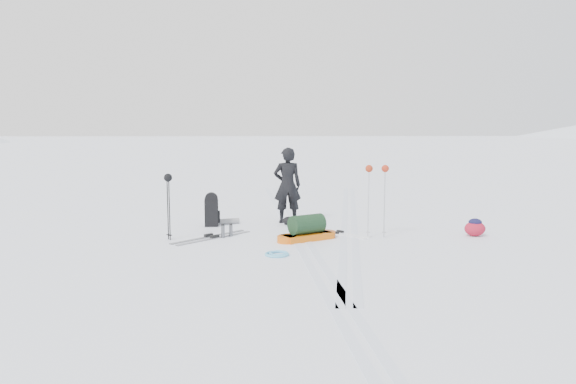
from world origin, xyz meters
name	(u,v)px	position (x,y,z in m)	size (l,w,h in m)	color
ground	(298,235)	(0.00, 0.00, 0.00)	(200.00, 200.00, 0.00)	white
ski_tracks	(323,228)	(0.61, 0.88, 0.00)	(3.38, 17.97, 0.01)	silver
skier	(287,185)	(-0.19, 1.61, 0.93)	(0.68, 0.44, 1.85)	black
pulk_sled	(307,230)	(0.16, -0.47, 0.20)	(1.41, 1.05, 0.54)	#CD5F0C
expedition_rucksack	(214,211)	(-1.96, 1.20, 0.37)	(0.81, 0.57, 0.81)	black
ski_poles_black	(168,186)	(-2.74, -0.37, 1.14)	(0.17, 0.17, 1.40)	black
ski_poles_silver	(377,177)	(1.65, -0.27, 1.31)	(0.50, 0.17, 1.56)	silver
touring_skis_grey	(212,237)	(-1.87, -0.20, 0.02)	(1.59, 1.64, 0.07)	#94959C
touring_skis_white	(338,233)	(0.89, 0.18, 0.01)	(1.31, 1.37, 0.06)	white
rope_coil	(278,254)	(-0.48, -1.84, 0.03)	(0.58, 0.58, 0.05)	#5CBCDF
small_daypack	(475,228)	(3.83, -0.19, 0.19)	(0.56, 0.53, 0.39)	maroon
thermos_pair	(227,231)	(-1.55, -0.13, 0.14)	(0.24, 0.25, 0.30)	#585A5F
stuff_sack	(289,221)	(-0.16, 1.28, 0.10)	(0.40, 0.35, 0.20)	black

